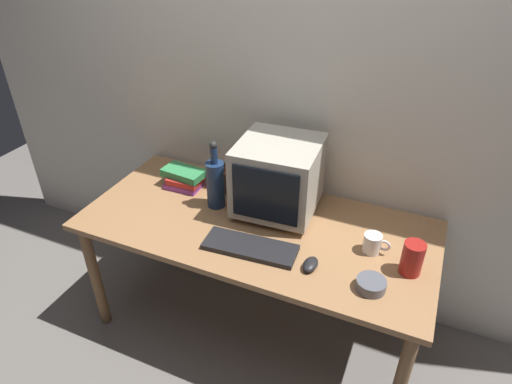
% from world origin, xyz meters
% --- Properties ---
extents(ground_plane, '(6.00, 6.00, 0.00)m').
position_xyz_m(ground_plane, '(0.00, 0.00, 0.00)').
color(ground_plane, slate).
extents(back_wall, '(4.00, 0.08, 2.50)m').
position_xyz_m(back_wall, '(0.00, 0.45, 1.25)').
color(back_wall, silver).
rests_on(back_wall, ground).
extents(desk, '(1.70, 0.78, 0.70)m').
position_xyz_m(desk, '(0.00, 0.00, 0.63)').
color(desk, '#9E7047').
rests_on(desk, ground).
extents(crt_monitor, '(0.40, 0.41, 0.37)m').
position_xyz_m(crt_monitor, '(0.05, 0.15, 0.90)').
color(crt_monitor, '#B2AD9E').
rests_on(crt_monitor, desk).
extents(keyboard, '(0.43, 0.18, 0.02)m').
position_xyz_m(keyboard, '(0.05, -0.19, 0.71)').
color(keyboard, black).
rests_on(keyboard, desk).
extents(computer_mouse, '(0.07, 0.10, 0.04)m').
position_xyz_m(computer_mouse, '(0.34, -0.19, 0.72)').
color(computer_mouse, black).
rests_on(computer_mouse, desk).
extents(bottle_tall, '(0.09, 0.09, 0.36)m').
position_xyz_m(bottle_tall, '(-0.25, 0.06, 0.84)').
color(bottle_tall, navy).
rests_on(bottle_tall, desk).
extents(bottle_short, '(0.07, 0.07, 0.19)m').
position_xyz_m(bottle_short, '(-0.26, 0.19, 0.77)').
color(bottle_short, '#472314').
rests_on(bottle_short, desk).
extents(book_stack, '(0.24, 0.18, 0.10)m').
position_xyz_m(book_stack, '(-0.49, 0.16, 0.75)').
color(book_stack, '#843893').
rests_on(book_stack, desk).
extents(mug, '(0.12, 0.08, 0.09)m').
position_xyz_m(mug, '(0.55, 0.02, 0.75)').
color(mug, white).
rests_on(mug, desk).
extents(cd_spindle, '(0.12, 0.12, 0.04)m').
position_xyz_m(cd_spindle, '(0.60, -0.22, 0.73)').
color(cd_spindle, '#595B66').
rests_on(cd_spindle, desk).
extents(metal_canister, '(0.09, 0.09, 0.15)m').
position_xyz_m(metal_canister, '(0.72, -0.05, 0.78)').
color(metal_canister, '#A51E19').
rests_on(metal_canister, desk).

